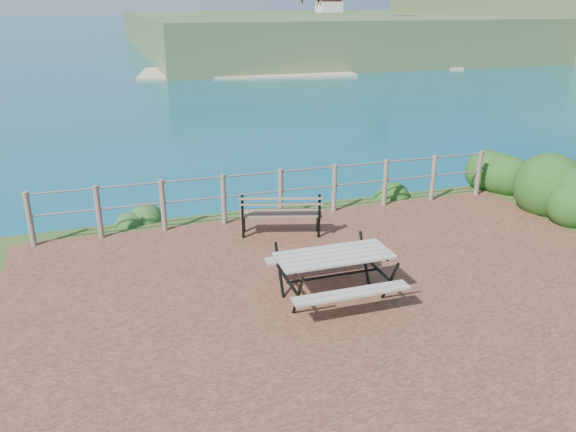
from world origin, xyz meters
The scene contains 10 objects.
ground centered at (0.00, 0.00, 0.00)m, with size 10.00×7.00×0.12m, color brown.
ocean centered at (0.00, 200.00, 0.00)m, with size 1200.00×1200.00×0.00m, color #136A75.
safety_railing centered at (0.00, 3.35, 0.57)m, with size 9.40×0.10×1.00m.
distant_bay centered at (173.07, 202.61, -1.52)m, with size 290.00×232.36×24.00m.
picnic_table centered at (-0.24, -0.04, 0.45)m, with size 1.65×1.43×0.70m.
park_bench centered at (-0.26, 2.48, 0.56)m, with size 1.54×0.78×0.84m.
shrub_right_front centered at (5.54, 1.68, 0.00)m, with size 1.51×1.51×2.14m, color #1E4816.
shrub_right_edge centered at (5.31, 3.66, 0.00)m, with size 1.17×1.17×1.66m, color #1E4816.
shrub_lip_west centered at (-2.73, 3.97, 0.00)m, with size 0.76×0.76×0.50m, color #1D4E1F.
shrub_lip_east centered at (2.65, 3.88, 0.00)m, with size 0.70×0.70×0.42m, color #1E4816.
Camera 1 is at (-3.09, -6.75, 4.07)m, focal length 35.00 mm.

